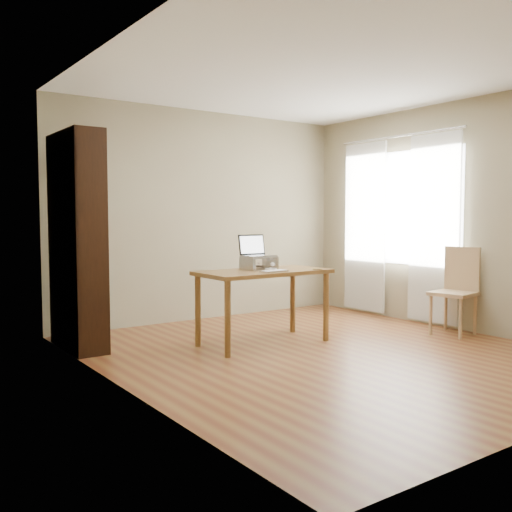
{
  "coord_description": "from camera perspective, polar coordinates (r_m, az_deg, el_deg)",
  "views": [
    {
      "loc": [
        -3.62,
        -3.97,
        1.29
      ],
      "look_at": [
        -0.35,
        0.64,
        0.9
      ],
      "focal_mm": 40.0,
      "sensor_mm": 36.0,
      "label": 1
    }
  ],
  "objects": [
    {
      "name": "curtains",
      "position": [
        7.31,
        13.94,
        2.91
      ],
      "size": [
        0.03,
        1.9,
        2.25
      ],
      "color": "white",
      "rests_on": "ground"
    },
    {
      "name": "chair",
      "position": [
        6.63,
        19.52,
        -2.96
      ],
      "size": [
        0.48,
        0.48,
        0.96
      ],
      "rotation": [
        0.0,
        0.0,
        0.16
      ],
      "color": "#9F7F56",
      "rests_on": "ground"
    },
    {
      "name": "coaster",
      "position": [
        5.87,
        6.16,
        -1.32
      ],
      "size": [
        0.1,
        0.1,
        0.01
      ],
      "primitive_type": "cylinder",
      "color": "brown",
      "rests_on": "desk"
    },
    {
      "name": "laptop_stand",
      "position": [
        5.82,
        0.29,
        -0.55
      ],
      "size": [
        0.32,
        0.25,
        0.13
      ],
      "rotation": [
        0.0,
        0.0,
        0.0
      ],
      "color": "silver",
      "rests_on": "desk"
    },
    {
      "name": "room",
      "position": [
        5.4,
        7.17,
        4.04
      ],
      "size": [
        4.04,
        4.54,
        2.64
      ],
      "color": "#5F2D19",
      "rests_on": "ground"
    },
    {
      "name": "desk",
      "position": [
        5.77,
        0.75,
        -2.45
      ],
      "size": [
        1.34,
        0.67,
        0.75
      ],
      "rotation": [
        0.0,
        0.0,
        0.0
      ],
      "color": "brown",
      "rests_on": "ground"
    },
    {
      "name": "keyboard",
      "position": [
        5.56,
        1.82,
        -1.52
      ],
      "size": [
        0.28,
        0.13,
        0.02
      ],
      "rotation": [
        0.0,
        0.0,
        0.05
      ],
      "color": "silver",
      "rests_on": "desk"
    },
    {
      "name": "cat",
      "position": [
        5.85,
        0.28,
        -0.74
      ],
      "size": [
        0.23,
        0.47,
        0.14
      ],
      "rotation": [
        0.0,
        0.0,
        0.05
      ],
      "color": "#4C443C",
      "rests_on": "desk"
    },
    {
      "name": "bookshelf",
      "position": [
        5.81,
        -17.41,
        1.4
      ],
      "size": [
        0.3,
        0.9,
        2.1
      ],
      "color": "black",
      "rests_on": "ground"
    },
    {
      "name": "laptop",
      "position": [
        5.85,
        -0.03,
        0.51
      ],
      "size": [
        0.32,
        0.26,
        0.22
      ],
      "rotation": [
        0.0,
        0.0,
        0.0
      ],
      "color": "silver",
      "rests_on": "laptop_stand"
    }
  ]
}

